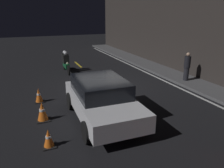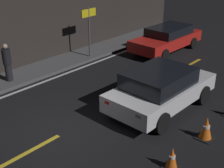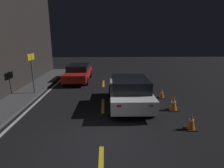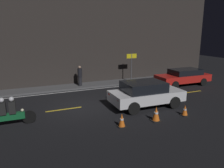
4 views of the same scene
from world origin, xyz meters
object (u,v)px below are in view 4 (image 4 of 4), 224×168
at_px(traffic_cone_near, 122,120).
at_px(traffic_cone_mid, 156,114).
at_px(pedestrian, 80,76).
at_px(shop_sign, 131,62).
at_px(motorcycle, 9,113).
at_px(sedan_white, 146,93).
at_px(traffic_cone_far, 185,110).
at_px(taxi_red, 183,76).

bearing_deg(traffic_cone_near, traffic_cone_mid, -0.85).
relative_size(traffic_cone_near, traffic_cone_mid, 0.89).
distance_m(pedestrian, shop_sign, 4.39).
relative_size(traffic_cone_near, pedestrian, 0.41).
relative_size(motorcycle, traffic_cone_mid, 3.06).
height_order(sedan_white, traffic_cone_mid, sedan_white).
xyz_separation_m(traffic_cone_far, pedestrian, (-3.42, 7.82, 0.65)).
relative_size(motorcycle, shop_sign, 0.91).
bearing_deg(shop_sign, traffic_cone_near, -120.85).
bearing_deg(sedan_white, motorcycle, -179.43).
xyz_separation_m(traffic_cone_near, traffic_cone_far, (3.59, -0.03, -0.04)).
xyz_separation_m(taxi_red, traffic_cone_far, (-4.50, -5.36, -0.42)).
xyz_separation_m(traffic_cone_mid, shop_sign, (2.62, 7.48, 1.47)).
xyz_separation_m(motorcycle, shop_sign, (9.12, 5.36, 1.17)).
xyz_separation_m(taxi_red, traffic_cone_near, (-8.09, -5.32, -0.39)).
height_order(sedan_white, taxi_red, sedan_white).
distance_m(sedan_white, traffic_cone_far, 2.38).
distance_m(traffic_cone_near, pedestrian, 7.81).
xyz_separation_m(taxi_red, pedestrian, (-7.92, 2.46, 0.22)).
relative_size(motorcycle, pedestrian, 1.40).
xyz_separation_m(sedan_white, traffic_cone_near, (-2.47, -2.00, -0.48)).
bearing_deg(motorcycle, traffic_cone_near, -23.30).
distance_m(sedan_white, traffic_cone_near, 3.21).
xyz_separation_m(traffic_cone_near, shop_sign, (4.45, 7.45, 1.51)).
bearing_deg(sedan_white, taxi_red, 31.90).
height_order(traffic_cone_far, pedestrian, pedestrian).
bearing_deg(pedestrian, traffic_cone_mid, -78.04).
bearing_deg(sedan_white, traffic_cone_near, -139.66).
height_order(traffic_cone_mid, pedestrian, pedestrian).
relative_size(sedan_white, motorcycle, 1.93).
relative_size(sedan_white, traffic_cone_near, 6.62).
distance_m(traffic_cone_mid, shop_sign, 8.06).
xyz_separation_m(traffic_cone_mid, traffic_cone_far, (1.77, -0.00, -0.08)).
relative_size(motorcycle, traffic_cone_far, 3.89).
height_order(pedestrian, shop_sign, shop_sign).
height_order(sedan_white, traffic_cone_near, sedan_white).
bearing_deg(motorcycle, taxi_red, 15.05).
height_order(motorcycle, pedestrian, pedestrian).
bearing_deg(traffic_cone_near, taxi_red, 33.35).
distance_m(traffic_cone_near, traffic_cone_far, 3.59).
relative_size(sedan_white, shop_sign, 1.75).
xyz_separation_m(sedan_white, traffic_cone_far, (1.12, -2.03, -0.51)).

